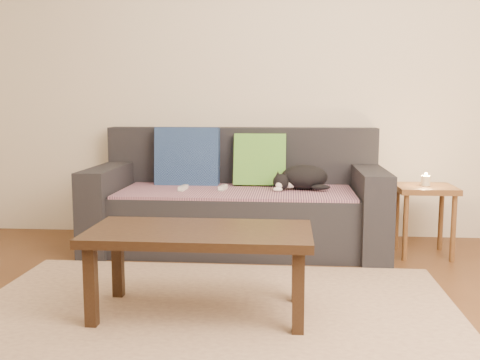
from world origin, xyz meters
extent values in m
plane|color=brown|center=(0.00, 0.00, 0.00)|extent=(4.50, 4.50, 0.00)
cube|color=beige|center=(0.00, 2.00, 1.30)|extent=(4.50, 0.04, 2.60)
cube|color=#232328|center=(0.00, 1.50, 0.21)|extent=(1.70, 0.78, 0.42)
cube|color=#232328|center=(0.00, 1.90, 0.65)|extent=(2.10, 0.18, 0.45)
cube|color=#232328|center=(-0.95, 1.50, 0.30)|extent=(0.20, 0.90, 0.60)
cube|color=#232328|center=(0.95, 1.50, 0.30)|extent=(0.20, 0.90, 0.60)
cube|color=#3B2443|center=(0.00, 1.48, 0.43)|extent=(1.66, 0.74, 0.02)
cube|color=#112149|center=(-0.40, 1.74, 0.63)|extent=(0.49, 0.17, 0.50)
cube|color=#0B4936|center=(0.15, 1.74, 0.63)|extent=(0.39, 0.20, 0.40)
ellipsoid|color=black|center=(0.49, 1.55, 0.53)|extent=(0.38, 0.31, 0.18)
sphere|color=black|center=(0.32, 1.48, 0.50)|extent=(0.14, 0.14, 0.12)
sphere|color=white|center=(0.31, 1.43, 0.48)|extent=(0.06, 0.06, 0.05)
ellipsoid|color=black|center=(0.60, 1.44, 0.47)|extent=(0.14, 0.07, 0.04)
cube|color=white|center=(-0.38, 1.44, 0.46)|extent=(0.05, 0.15, 0.03)
cube|color=white|center=(-0.10, 1.48, 0.46)|extent=(0.05, 0.15, 0.03)
cube|color=brown|center=(1.32, 1.45, 0.47)|extent=(0.39, 0.39, 0.04)
cylinder|color=brown|center=(1.16, 1.29, 0.23)|extent=(0.04, 0.04, 0.45)
cylinder|color=brown|center=(1.48, 1.29, 0.23)|extent=(0.04, 0.04, 0.45)
cylinder|color=brown|center=(1.16, 1.61, 0.23)|extent=(0.04, 0.04, 0.45)
cylinder|color=brown|center=(1.48, 1.61, 0.23)|extent=(0.04, 0.04, 0.45)
cylinder|color=beige|center=(1.32, 1.45, 0.53)|extent=(0.06, 0.06, 0.07)
sphere|color=#FFBF59|center=(1.32, 1.45, 0.57)|extent=(0.02, 0.02, 0.02)
cube|color=tan|center=(0.00, 0.15, 0.01)|extent=(2.50, 1.80, 0.01)
cube|color=#322313|center=(-0.06, 0.19, 0.42)|extent=(1.10, 0.55, 0.04)
cube|color=#322313|center=(-0.54, -0.02, 0.20)|extent=(0.06, 0.06, 0.40)
cube|color=#322313|center=(0.42, -0.02, 0.20)|extent=(0.06, 0.06, 0.40)
cube|color=#322313|center=(-0.54, 0.39, 0.20)|extent=(0.06, 0.06, 0.40)
cube|color=#322313|center=(0.42, 0.39, 0.20)|extent=(0.06, 0.06, 0.40)
camera|label=1|loc=(0.38, -2.49, 1.05)|focal=42.00mm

